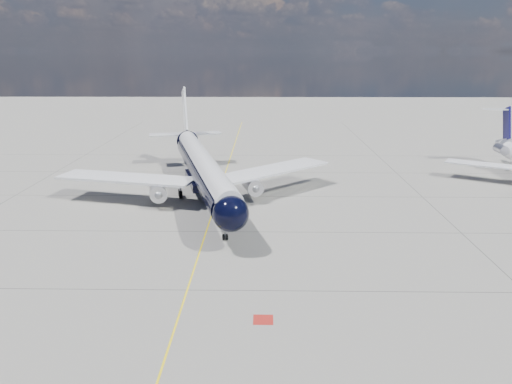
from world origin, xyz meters
TOP-DOWN VIEW (x-y plane):
  - ground at (0.00, 30.00)m, footprint 320.00×320.00m
  - taxiway_centerline at (0.00, 25.00)m, footprint 0.16×160.00m
  - red_marking at (6.80, -10.00)m, footprint 1.60×1.60m
  - main_airliner at (-2.18, 24.93)m, footprint 39.77×49.24m

SIDE VIEW (x-z plane):
  - ground at x=0.00m, z-range 0.00..0.00m
  - taxiway_centerline at x=0.00m, z-range 0.00..0.01m
  - red_marking at x=6.80m, z-range 0.00..0.01m
  - main_airliner at x=-2.18m, z-range -2.74..11.71m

